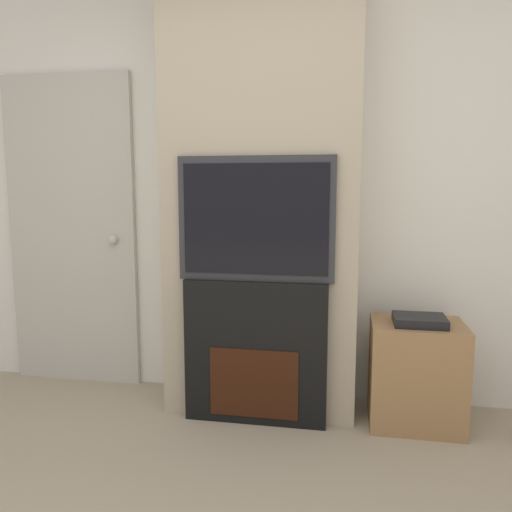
% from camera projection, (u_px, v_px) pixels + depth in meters
% --- Properties ---
extents(wall_back, '(6.00, 0.06, 2.70)m').
position_uv_depth(wall_back, '(269.00, 185.00, 3.14)').
color(wall_back, silver).
rests_on(wall_back, ground_plane).
extents(chimney_breast, '(1.12, 0.41, 2.70)m').
position_uv_depth(chimney_breast, '(262.00, 185.00, 2.91)').
color(chimney_breast, tan).
rests_on(chimney_breast, ground_plane).
extents(fireplace, '(0.81, 0.15, 0.82)m').
position_uv_depth(fireplace, '(256.00, 352.00, 2.83)').
color(fireplace, black).
rests_on(fireplace, ground_plane).
extents(television, '(0.87, 0.07, 0.68)m').
position_uv_depth(television, '(256.00, 219.00, 2.73)').
color(television, '#2D2D33').
rests_on(television, fireplace).
extents(media_stand, '(0.51, 0.39, 0.64)m').
position_uv_depth(media_stand, '(416.00, 372.00, 2.80)').
color(media_stand, '#997047').
rests_on(media_stand, ground_plane).
extents(entry_door, '(0.90, 0.09, 2.07)m').
position_uv_depth(entry_door, '(72.00, 232.00, 3.36)').
color(entry_door, '#BCB7AD').
rests_on(entry_door, ground_plane).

